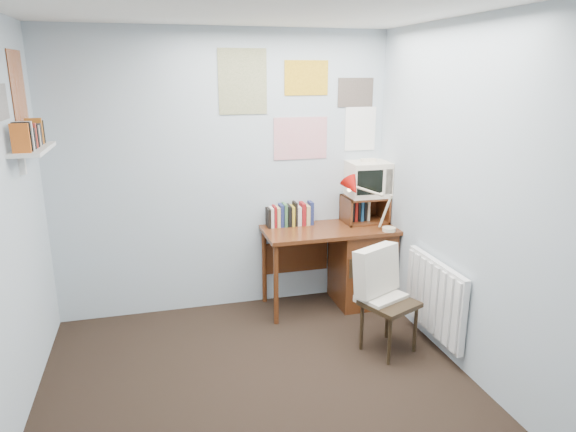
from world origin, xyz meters
name	(u,v)px	position (x,y,z in m)	size (l,w,h in m)	color
ground	(271,418)	(0.00, 0.00, 0.00)	(3.50, 3.50, 0.00)	black
back_wall	(225,175)	(0.00, 1.75, 1.25)	(3.00, 0.02, 2.50)	#A6B6BE
right_wall	(495,213)	(1.50, 0.00, 1.25)	(0.02, 3.50, 2.50)	#A6B6BE
desk	(356,262)	(1.17, 1.48, 0.41)	(1.20, 0.55, 0.76)	#622F16
desk_chair	(390,304)	(1.08, 0.57, 0.40)	(0.41, 0.39, 0.80)	black
desk_lamp	(390,207)	(1.39, 1.26, 0.98)	(0.31, 0.26, 0.44)	red
tv_riser	(365,209)	(1.29, 1.59, 0.89)	(0.40, 0.30, 0.25)	#622F16
crt_tv	(368,177)	(1.31, 1.61, 1.19)	(0.37, 0.34, 0.35)	beige
book_row	(298,213)	(0.66, 1.66, 0.87)	(0.60, 0.14, 0.22)	#622F16
radiator	(435,297)	(1.46, 0.55, 0.42)	(0.09, 0.80, 0.60)	white
wall_shelf	(33,149)	(-1.40, 1.10, 1.62)	(0.20, 0.62, 0.24)	white
posters_back	(301,105)	(0.70, 1.74, 1.85)	(1.20, 0.01, 0.90)	white
posters_left	(10,92)	(-1.49, 1.10, 2.00)	(0.01, 0.70, 0.60)	white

